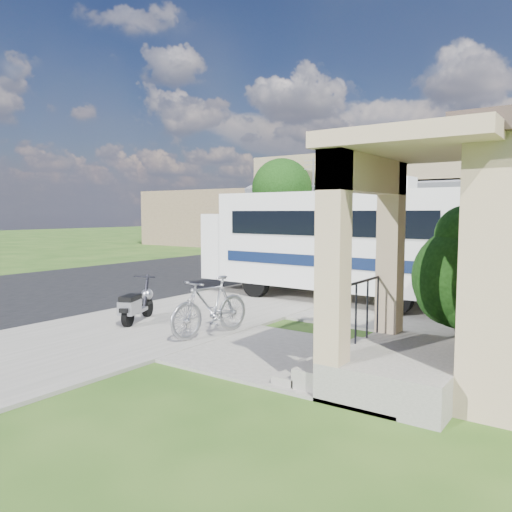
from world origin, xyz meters
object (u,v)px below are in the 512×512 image
Objects in this scene: scooter at (136,305)px; pickup_truck at (288,243)px; motorhome at (334,240)px; bicycle at (210,309)px; garden_hose at (371,354)px; shrub at (470,274)px; van at (339,238)px.

pickup_truck reaches higher than scooter.
bicycle is (-0.07, -5.17, -1.10)m from motorhome.
shrub is at bearing 60.90° from garden_hose.
shrub is 4.86m from bicycle.
shrub is 15.94m from pickup_truck.
bicycle reaches higher than garden_hose.
bicycle is 0.32× the size of van.
bicycle is 0.29× the size of pickup_truck.
garden_hose is at bearing 17.90° from bicycle.
van reaches higher than scooter.
garden_hose is at bearing 117.97° from pickup_truck.
pickup_truck is (-6.87, 8.80, -0.77)m from motorhome.
shrub is at bearing 39.37° from bicycle.
bicycle reaches higher than scooter.
motorhome is at bearing 122.60° from garden_hose.
garden_hose is at bearing -70.10° from van.
scooter is at bearing -169.00° from bicycle.
pickup_truck is at bearing 125.33° from bicycle.
garden_hose is at bearing -119.10° from shrub.
motorhome is at bearing 43.62° from scooter.
motorhome is 2.97× the size of shrub.
scooter is 0.22× the size of pickup_truck.
motorhome reaches higher than scooter.
shrub is 21.43m from van.
scooter is at bearing 100.51° from pickup_truck.
pickup_truck is at bearing 133.47° from shrub.
shrub reaches higher than pickup_truck.
shrub is 2.53m from garden_hose.
garden_hose is (5.13, 0.52, -0.34)m from scooter.
motorhome reaches higher than bicycle.
shrub is at bearing -2.73° from scooter.
pickup_truck is at bearing -93.91° from van.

